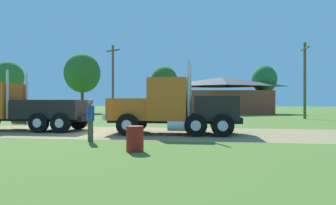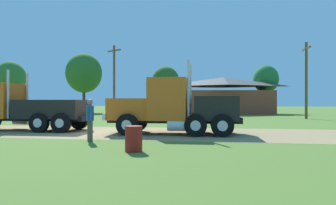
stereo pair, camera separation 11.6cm
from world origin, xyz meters
The scene contains 13 objects.
ground_plane centered at (0.00, 0.00, 0.00)m, with size 200.00×200.00×0.00m, color #51712A.
dirt_track centered at (0.00, 0.00, 0.00)m, with size 120.00×6.71×0.01m, color #978054.
truck_foreground_white centered at (4.21, -0.38, 1.35)m, with size 6.90×2.87×3.69m.
truck_near_left centered at (-4.85, 0.31, 1.25)m, with size 7.94×2.61×3.43m.
visitor_standing_near centered at (1.12, -3.90, 0.98)m, with size 0.46×0.61×1.77m.
steel_barrel centered at (3.60, -6.17, 0.43)m, with size 0.58×0.58×0.85m, color maroon.
shed_building centered at (7.50, 27.19, 2.45)m, with size 13.96×8.15×5.06m.
utility_pole_near centered at (-5.20, 18.14, 4.34)m, with size 1.96×1.26×8.18m.
utility_pole_far centered at (15.09, 15.45, 3.97)m, with size 0.26×2.20×7.45m.
tree_left centered at (-29.00, 33.12, 5.95)m, with size 5.04×5.04×8.75m.
tree_mid centered at (-13.61, 28.84, 6.06)m, with size 5.49×5.49×9.10m.
tree_right centered at (-1.48, 32.72, 4.90)m, with size 4.41×4.41×7.35m.
tree_far_right centered at (13.62, 29.95, 4.89)m, with size 3.62×3.62×6.92m.
Camera 1 is at (6.14, -16.15, 1.66)m, focal length 32.98 mm.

